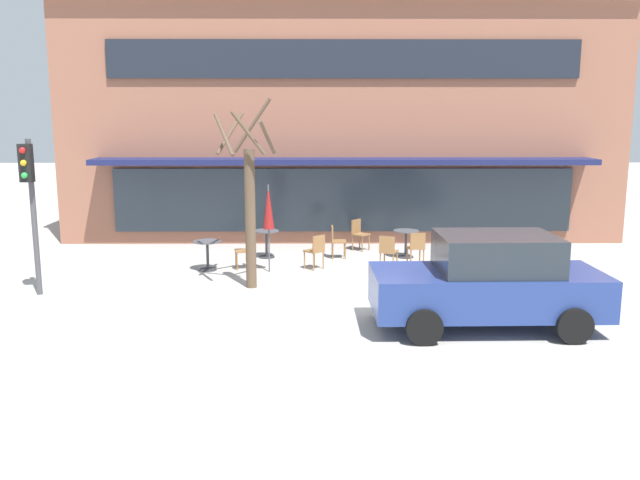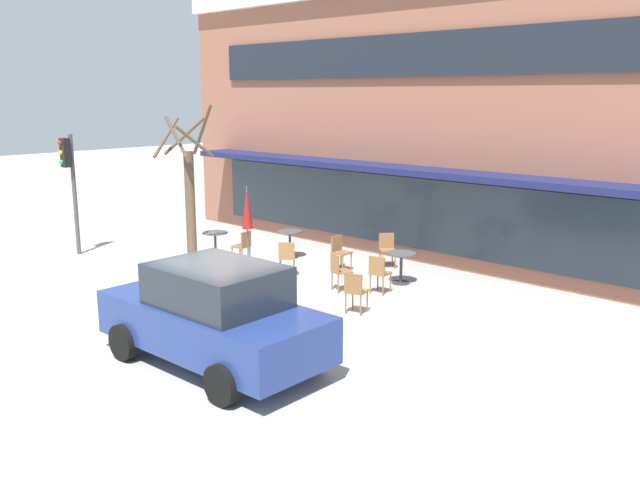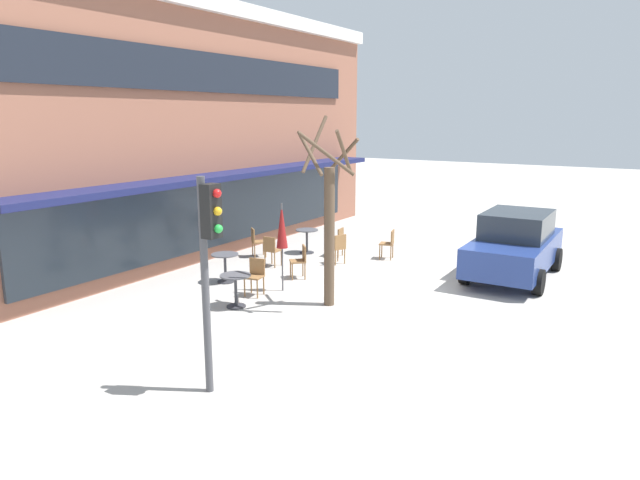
% 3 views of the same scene
% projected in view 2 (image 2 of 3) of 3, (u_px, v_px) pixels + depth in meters
% --- Properties ---
extents(ground_plane, '(80.00, 80.00, 0.00)m').
position_uv_depth(ground_plane, '(229.00, 306.00, 14.64)').
color(ground_plane, '#ADA8A0').
extents(building_facade, '(17.20, 9.10, 7.60)m').
position_uv_depth(building_facade, '(475.00, 116.00, 20.97)').
color(building_facade, '#935B47').
rests_on(building_facade, ground).
extents(cafe_table_near_wall, '(0.70, 0.70, 0.76)m').
position_uv_depth(cafe_table_near_wall, '(290.00, 239.00, 18.85)').
color(cafe_table_near_wall, '#333338').
rests_on(cafe_table_near_wall, ground).
extents(cafe_table_streetside, '(0.70, 0.70, 0.76)m').
position_uv_depth(cafe_table_streetside, '(215.00, 241.00, 18.68)').
color(cafe_table_streetside, '#333338').
rests_on(cafe_table_streetside, ground).
extents(cafe_table_by_tree, '(0.70, 0.70, 0.76)m').
position_uv_depth(cafe_table_by_tree, '(401.00, 263.00, 16.28)').
color(cafe_table_by_tree, '#333338').
rests_on(cafe_table_by_tree, ground).
extents(patio_umbrella_green_folded, '(0.28, 0.28, 2.20)m').
position_uv_depth(patio_umbrella_green_folded, '(247.00, 208.00, 17.27)').
color(patio_umbrella_green_folded, '#4C4C51').
rests_on(patio_umbrella_green_folded, ground).
extents(cafe_chair_0, '(0.49, 0.49, 0.89)m').
position_uv_depth(cafe_chair_0, '(355.00, 290.00, 14.01)').
color(cafe_chair_0, olive).
rests_on(cafe_chair_0, ground).
extents(cafe_chair_1, '(0.56, 0.56, 0.89)m').
position_uv_depth(cafe_chair_1, '(387.00, 247.00, 17.84)').
color(cafe_chair_1, olive).
rests_on(cafe_chair_1, ground).
extents(cafe_chair_2, '(0.47, 0.47, 0.89)m').
position_uv_depth(cafe_chair_2, '(243.00, 245.00, 18.18)').
color(cafe_chair_2, olive).
rests_on(cafe_chair_2, ground).
extents(cafe_chair_3, '(0.53, 0.53, 0.89)m').
position_uv_depth(cafe_chair_3, '(339.00, 269.00, 15.62)').
color(cafe_chair_3, olive).
rests_on(cafe_chair_3, ground).
extents(cafe_chair_4, '(0.41, 0.41, 0.89)m').
position_uv_depth(cafe_chair_4, '(340.00, 250.00, 17.52)').
color(cafe_chair_4, olive).
rests_on(cafe_chair_4, ground).
extents(cafe_chair_5, '(0.57, 0.57, 0.89)m').
position_uv_depth(cafe_chair_5, '(287.00, 256.00, 16.91)').
color(cafe_chair_5, olive).
rests_on(cafe_chair_5, ground).
extents(cafe_chair_6, '(0.45, 0.45, 0.89)m').
position_uv_depth(cafe_chair_6, '(379.00, 271.00, 15.44)').
color(cafe_chair_6, olive).
rests_on(cafe_chair_6, ground).
extents(parked_sedan, '(4.23, 2.08, 1.76)m').
position_uv_depth(parked_sedan, '(214.00, 315.00, 11.29)').
color(parked_sedan, navy).
rests_on(parked_sedan, ground).
extents(street_tree, '(1.39, 1.51, 4.27)m').
position_uv_depth(street_tree, '(190.00, 202.00, 16.33)').
color(street_tree, brown).
rests_on(street_tree, ground).
extents(traffic_light_pole, '(0.26, 0.44, 3.40)m').
position_uv_depth(traffic_light_pole, '(70.00, 174.00, 18.83)').
color(traffic_light_pole, '#47474C').
rests_on(traffic_light_pole, ground).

